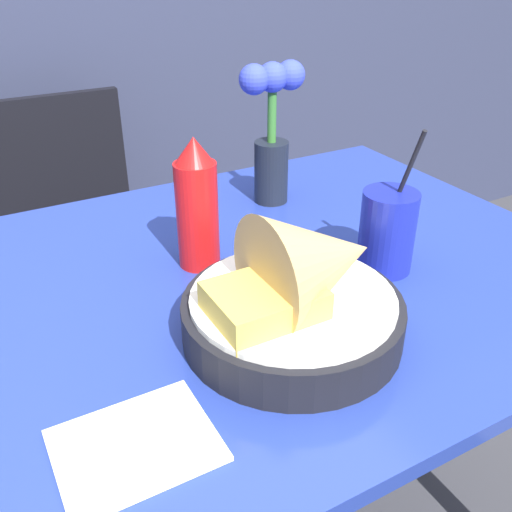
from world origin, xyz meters
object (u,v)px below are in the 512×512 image
drink_cup (387,234)px  flower_vase (272,128)px  food_basket (301,293)px  chair_far_window (71,223)px  ketchup_bottle (197,206)px

drink_cup → flower_vase: flower_vase is taller
drink_cup → food_basket: bearing=-159.2°
chair_far_window → food_basket: bearing=-84.0°
chair_far_window → ketchup_bottle: size_ratio=3.97×
food_basket → flower_vase: (0.19, 0.40, 0.09)m
chair_far_window → drink_cup: bearing=-71.1°
chair_far_window → flower_vase: (0.30, -0.61, 0.39)m
food_basket → ketchup_bottle: ketchup_bottle is taller
food_basket → ketchup_bottle: size_ratio=1.37×
chair_far_window → drink_cup: drink_cup is taller
food_basket → ketchup_bottle: bearing=99.6°
food_basket → ketchup_bottle: (-0.04, 0.24, 0.04)m
chair_far_window → ketchup_bottle: ketchup_bottle is taller
chair_far_window → drink_cup: size_ratio=3.60×
ketchup_bottle → chair_far_window: bearing=94.9°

